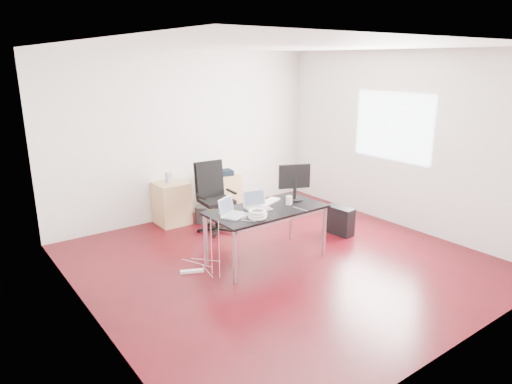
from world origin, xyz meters
TOP-DOWN VIEW (x-y plane):
  - room_shell at (0.04, 0.00)m, footprint 5.00×5.00m
  - desk at (-0.11, 0.16)m, footprint 1.60×0.80m
  - office_chair at (-0.08, 1.56)m, footprint 0.52×0.54m
  - filing_cabinet_left at (-0.50, 2.23)m, footprint 0.50×0.50m
  - filing_cabinet_right at (0.51, 2.23)m, footprint 0.50×0.50m
  - pc_tower at (1.39, 0.22)m, footprint 0.24×0.47m
  - wastebasket at (-0.08, 1.98)m, footprint 0.28×0.28m
  - power_strip at (-1.14, 0.40)m, footprint 0.30×0.18m
  - laptop_left at (-0.65, 0.19)m, footprint 0.41×0.37m
  - laptop_right at (-0.22, 0.24)m, footprint 0.37×0.31m
  - monitor at (0.45, 0.25)m, footprint 0.43×0.26m
  - keyboard at (0.07, 0.35)m, footprint 0.46×0.30m
  - cup_white at (0.24, 0.12)m, footprint 0.11×0.11m
  - cup_brown at (0.29, 0.14)m, footprint 0.08×0.08m
  - cable_coil at (-0.45, -0.08)m, footprint 0.24×0.24m
  - power_adapter at (-0.31, -0.05)m, footprint 0.09×0.09m
  - speaker at (-0.52, 2.25)m, footprint 0.10×0.10m
  - navy_garment at (0.48, 2.16)m, footprint 0.34×0.29m

SIDE VIEW (x-z plane):
  - power_strip at x=-1.14m, z-range 0.00..0.04m
  - wastebasket at x=-0.08m, z-range 0.00..0.28m
  - pc_tower at x=1.39m, z-range 0.00..0.44m
  - filing_cabinet_left at x=-0.50m, z-range 0.00..0.70m
  - filing_cabinet_right at x=0.51m, z-range 0.00..0.70m
  - office_chair at x=-0.08m, z-range 0.06..1.15m
  - desk at x=-0.11m, z-range 0.31..1.04m
  - keyboard at x=0.07m, z-range 0.73..0.75m
  - power_adapter at x=-0.31m, z-range 0.73..0.76m
  - navy_garment at x=0.48m, z-range 0.70..0.79m
  - cup_brown at x=0.29m, z-range 0.73..0.83m
  - cable_coil at x=-0.45m, z-range 0.73..0.84m
  - laptop_left at x=-0.65m, z-range 0.67..0.90m
  - laptop_right at x=-0.22m, z-range 0.67..0.90m
  - speaker at x=-0.52m, z-range 0.70..0.88m
  - cup_white at x=0.24m, z-range 0.73..0.85m
  - monitor at x=0.45m, z-range 0.76..1.27m
  - room_shell at x=0.04m, z-range -1.10..3.90m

